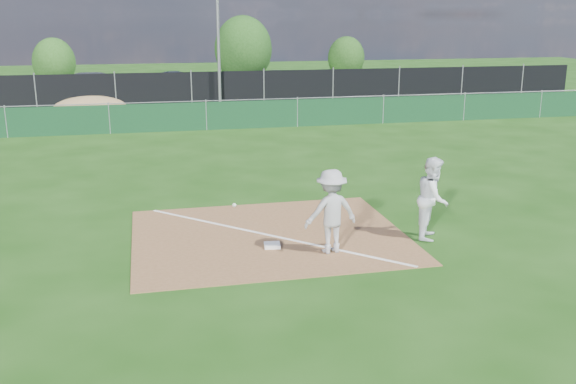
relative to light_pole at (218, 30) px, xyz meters
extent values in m
plane|color=#17410D|center=(-1.50, -12.70, -4.00)|extent=(90.00, 90.00, 0.00)
cube|color=brown|center=(-1.50, -21.70, -3.99)|extent=(6.00, 5.00, 0.02)
cube|color=white|center=(-1.50, -21.70, -3.98)|extent=(5.01, 5.01, 0.01)
cube|color=#0E341A|center=(-1.50, -7.70, -3.40)|extent=(44.00, 0.05, 1.20)
ellipsoid|color=#987849|center=(-6.50, -4.20, -3.42)|extent=(3.38, 2.60, 1.17)
cube|color=black|center=(-1.50, 0.30, -3.10)|extent=(46.00, 0.04, 1.80)
cube|color=black|center=(-1.50, 5.30, -4.00)|extent=(46.00, 9.00, 0.01)
cylinder|color=slate|center=(0.00, 0.00, 0.00)|extent=(0.16, 0.16, 8.00)
cube|color=white|center=(-1.58, -22.44, -3.94)|extent=(0.37, 0.37, 0.07)
imported|color=#BABBBD|center=(-0.45, -22.98, -3.10)|extent=(1.21, 0.81, 1.75)
sphere|color=white|center=(-2.45, -23.05, -2.82)|extent=(0.08, 0.08, 0.08)
imported|color=white|center=(1.99, -22.56, -3.09)|extent=(1.04, 1.11, 1.82)
imported|color=#B0B4B8|center=(-6.62, 4.13, -3.16)|extent=(4.91, 2.00, 1.67)
imported|color=black|center=(-1.91, 4.46, -3.27)|extent=(4.52, 1.99, 1.44)
imported|color=black|center=(4.71, 5.78, -3.32)|extent=(4.70, 2.17, 1.33)
cylinder|color=#382316|center=(-9.79, 11.03, -3.53)|extent=(0.24, 0.24, 0.93)
ellipsoid|color=#214F16|center=(-9.79, 11.03, -2.29)|extent=(2.80, 2.80, 3.22)
cylinder|color=#382316|center=(2.92, 10.33, -3.33)|extent=(0.24, 0.24, 1.34)
ellipsoid|color=#1B4614|center=(2.92, 10.33, -1.55)|extent=(4.01, 4.01, 4.61)
cylinder|color=#382316|center=(10.91, 11.73, -3.55)|extent=(0.24, 0.24, 0.91)
ellipsoid|color=#1C4413|center=(10.91, 11.73, -2.33)|extent=(2.73, 2.73, 3.14)
camera|label=1|loc=(-4.06, -35.02, 0.79)|focal=40.00mm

